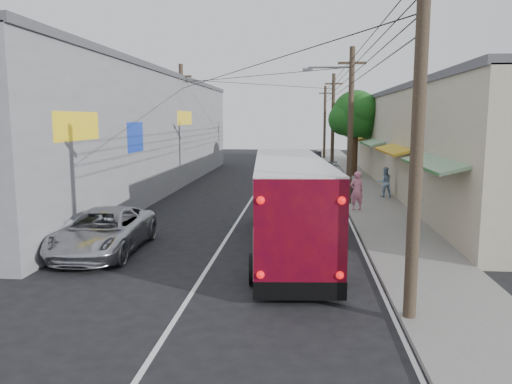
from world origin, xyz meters
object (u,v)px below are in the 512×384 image
jeepney (104,231)px  parked_car_mid (323,168)px  coach_bus (289,202)px  pedestrian_near (357,191)px  pedestrian_far (385,182)px  parked_suv (328,178)px  parked_car_far (313,159)px

jeepney → parked_car_mid: (8.17, 23.04, -0.09)m
coach_bus → pedestrian_near: bearing=62.0°
coach_bus → pedestrian_far: bearing=61.4°
parked_suv → pedestrian_far: bearing=-47.1°
parked_car_mid → pedestrian_near: 14.95m
parked_suv → pedestrian_far: pedestrian_far is taller
coach_bus → parked_car_far: size_ratio=2.50×
jeepney → pedestrian_far: (11.20, 12.39, 0.22)m
parked_suv → pedestrian_near: bearing=-87.4°
coach_bus → jeepney: 6.32m
parked_suv → pedestrian_near: size_ratio=3.10×
jeepney → parked_car_mid: size_ratio=1.40×
parked_car_mid → pedestrian_far: 11.08m
coach_bus → jeepney: bearing=-174.0°
parked_car_mid → pedestrian_far: bearing=-70.6°
coach_bus → jeepney: (-6.15, -1.13, -0.89)m
parked_car_mid → parked_car_far: (-0.57, 7.72, 0.09)m
parked_car_mid → parked_car_far: size_ratio=0.85×
jeepney → parked_suv: parked_suv is taller
jeepney → pedestrian_near: (9.20, 8.13, 0.32)m
parked_car_mid → parked_car_far: 7.74m
parked_suv → parked_car_mid: (-0.02, 8.00, -0.20)m
parked_car_far → parked_suv: bearing=-85.3°
jeepney → pedestrian_near: pedestrian_near is taller
coach_bus → jeepney: coach_bus is taller
coach_bus → parked_car_far: 29.67m
parked_suv → parked_car_far: parked_suv is taller
jeepney → parked_car_mid: jeepney is taller
parked_car_far → pedestrian_far: bearing=-76.4°
parked_car_mid → parked_car_far: parked_car_far is taller
parked_car_far → pedestrian_near: (1.60, -22.63, 0.33)m
pedestrian_near → pedestrian_far: (2.00, 4.25, -0.10)m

